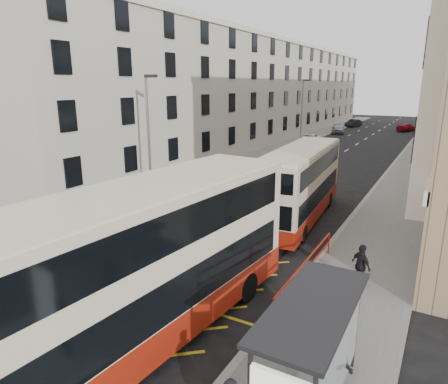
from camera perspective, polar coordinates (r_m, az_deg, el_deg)
The scene contains 19 objects.
ground at distance 15.04m, azimuth -20.85°, elevation -16.15°, with size 200.00×200.00×0.00m, color black.
pavement_right at distance 38.68m, azimuth 25.36°, elevation 2.51°, with size 4.00×120.00×0.15m, color #63645F.
pavement_left at distance 42.53m, azimuth 4.13°, elevation 4.96°, with size 3.00×120.00×0.15m, color #63645F.
kerb_right at distance 38.85m, azimuth 22.44°, elevation 2.87°, with size 0.25×120.00×0.15m, color gray.
kerb_left at distance 41.93m, azimuth 5.98°, elevation 4.77°, with size 0.25×120.00×0.15m, color gray.
road_markings at distance 54.41m, azimuth 18.27°, elevation 6.40°, with size 10.00×110.00×0.01m, color silver, non-canonical shape.
terrace_left at distance 58.44m, azimuth 5.56°, elevation 14.05°, with size 9.18×79.00×13.25m.
bus_shelter at distance 9.46m, azimuth 12.59°, elevation -20.29°, with size 1.65×4.25×2.70m.
guard_railing at distance 15.73m, azimuth 11.65°, elevation -10.44°, with size 0.06×6.56×1.01m.
street_lamp_near at distance 26.12m, azimuth -10.67°, elevation 8.45°, with size 0.93×0.18×8.00m.
street_lamp_far at distance 52.68m, azimuth 11.11°, elevation 11.68°, with size 0.93×0.18×8.00m.
double_decker_front at distance 11.82m, azimuth -11.98°, elevation -10.75°, with size 3.81×12.35×4.85m.
double_decker_rear at distance 22.87m, azimuth 10.80°, elevation 1.11°, with size 3.20×10.62×4.17m.
pedestrian_mid at distance 10.89m, azimuth 15.95°, elevation -23.20°, with size 0.74×0.58×1.52m, color black.
pedestrian_far at distance 16.10m, azimuth 18.99°, elevation -9.88°, with size 0.97×0.40×1.66m, color black.
white_van at distance 52.61m, azimuth 12.05°, elevation 7.30°, with size 2.29×4.96×1.38m, color white.
car_silver at distance 66.68m, azimuth 15.95°, elevation 8.72°, with size 1.80×4.48×1.53m, color #95979D.
car_dark at distance 77.80m, azimuth 18.00°, elevation 9.34°, with size 1.43×4.09×1.35m, color black.
car_red at distance 73.61m, azimuth 24.62°, elevation 8.40°, with size 1.80×4.43×1.29m, color maroon.
Camera 1 is at (10.34, -7.88, 7.57)m, focal length 32.00 mm.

